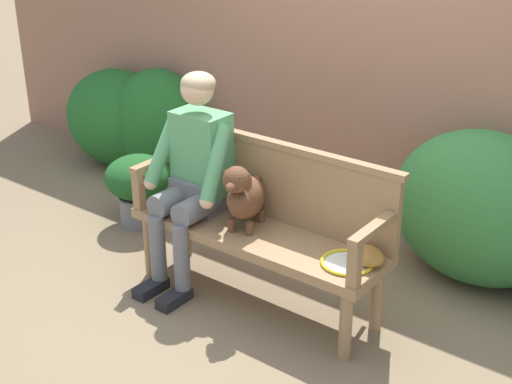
{
  "coord_description": "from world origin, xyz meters",
  "views": [
    {
      "loc": [
        2.25,
        -2.96,
        2.4
      ],
      "look_at": [
        0.0,
        0.0,
        0.73
      ],
      "focal_mm": 49.74,
      "sensor_mm": 36.0,
      "label": 1
    }
  ],
  "objects": [
    {
      "name": "ground_plane",
      "position": [
        0.0,
        0.0,
        0.0
      ],
      "size": [
        40.0,
        40.0,
        0.0
      ],
      "primitive_type": "plane",
      "color": "#7A664C"
    },
    {
      "name": "bench_armrest_right_end",
      "position": [
        0.77,
        -0.08,
        0.68
      ],
      "size": [
        0.06,
        0.47,
        0.28
      ],
      "color": "#93704C",
      "rests_on": "garden_bench"
    },
    {
      "name": "tennis_racket",
      "position": [
        0.62,
        0.01,
        0.49
      ],
      "size": [
        0.33,
        0.58,
        0.03
      ],
      "color": "yellow",
      "rests_on": "garden_bench"
    },
    {
      "name": "person_seated",
      "position": [
        -0.47,
        -0.01,
        0.75
      ],
      "size": [
        0.56,
        0.63,
        1.35
      ],
      "color": "black",
      "rests_on": "ground"
    },
    {
      "name": "bench_backrest",
      "position": [
        0.0,
        0.2,
        0.73
      ],
      "size": [
        1.66,
        0.06,
        0.5
      ],
      "color": "#93704C",
      "rests_on": "garden_bench"
    },
    {
      "name": "baseball_glove",
      "position": [
        0.7,
        0.06,
        0.52
      ],
      "size": [
        0.27,
        0.25,
        0.09
      ],
      "primitive_type": "ellipsoid",
      "rotation": [
        0.0,
        0.0,
        -0.44
      ],
      "color": "#9E6B2D",
      "rests_on": "garden_bench"
    },
    {
      "name": "bench_armrest_left_end",
      "position": [
        -0.77,
        -0.08,
        0.68
      ],
      "size": [
        0.06,
        0.47,
        0.28
      ],
      "color": "#93704C",
      "rests_on": "garden_bench"
    },
    {
      "name": "dog_on_bench",
      "position": [
        -0.07,
        -0.02,
        0.7
      ],
      "size": [
        0.28,
        0.43,
        0.44
      ],
      "color": "brown",
      "rests_on": "garden_bench"
    },
    {
      "name": "hedge_bush_far_right",
      "position": [
        0.96,
        1.05,
        0.5
      ],
      "size": [
        1.15,
        0.75,
        1.0
      ],
      "primitive_type": "ellipsoid",
      "color": "#337538",
      "rests_on": "ground"
    },
    {
      "name": "brick_garden_fence",
      "position": [
        0.0,
        1.46,
        1.11
      ],
      "size": [
        8.0,
        0.3,
        2.22
      ],
      "primitive_type": "cube",
      "color": "#936651",
      "rests_on": "ground"
    },
    {
      "name": "garden_bench",
      "position": [
        0.0,
        0.0,
        0.41
      ],
      "size": [
        1.62,
        0.47,
        0.48
      ],
      "color": "#93704C",
      "rests_on": "ground"
    },
    {
      "name": "potted_plant",
      "position": [
        -1.33,
        0.31,
        0.32
      ],
      "size": [
        0.49,
        0.49,
        0.54
      ],
      "color": "slate",
      "rests_on": "ground"
    },
    {
      "name": "hedge_bush_far_left",
      "position": [
        -1.87,
        1.11,
        0.47
      ],
      "size": [
        0.85,
        0.69,
        0.94
      ],
      "primitive_type": "ellipsoid",
      "color": "#1E5B23",
      "rests_on": "ground"
    },
    {
      "name": "hedge_bush_mid_left",
      "position": [
        -2.33,
        1.07,
        0.43
      ],
      "size": [
        1.05,
        0.78,
        0.87
      ],
      "primitive_type": "ellipsoid",
      "color": "#1E5B23",
      "rests_on": "ground"
    }
  ]
}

